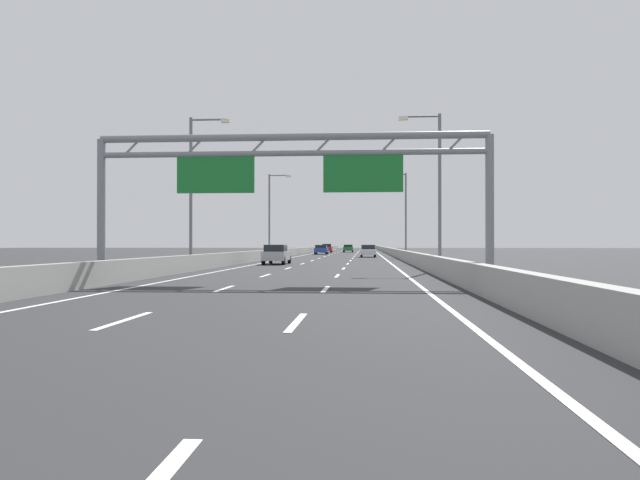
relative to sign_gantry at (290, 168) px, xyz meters
The scene contains 49 objects.
ground_plane 73.86m from the sign_gantry, 89.98° to the left, with size 260.00×260.00×0.00m, color #2D2D30.
lane_dash_left_1 14.73m from the sign_gantry, 97.34° to the right, with size 0.16×3.00×0.01m, color white.
lane_dash_left_2 7.04m from the sign_gantry, 110.33° to the right, with size 0.16×3.00×0.01m, color white.
lane_dash_left_3 6.65m from the sign_gantry, 112.95° to the left, with size 0.16×3.00×0.01m, color white.
lane_dash_left_4 14.17m from the sign_gantry, 97.67° to the left, with size 0.16×3.00×0.01m, color white.
lane_dash_left_5 22.79m from the sign_gantry, 94.58° to the left, with size 0.16×3.00×0.01m, color white.
lane_dash_left_6 31.62m from the sign_gantry, 93.26° to the left, with size 0.16×3.00×0.01m, color white.
lane_dash_left_7 40.53m from the sign_gantry, 92.53° to the left, with size 0.16×3.00×0.01m, color white.
lane_dash_left_8 49.47m from the sign_gantry, 92.07° to the left, with size 0.16×3.00×0.01m, color white.
lane_dash_left_9 58.43m from the sign_gantry, 91.75° to the left, with size 0.16×3.00×0.01m, color white.
lane_dash_left_10 67.40m from the sign_gantry, 91.52° to the left, with size 0.16×3.00×0.01m, color white.
lane_dash_left_11 76.37m from the sign_gantry, 91.34° to the left, with size 0.16×3.00×0.01m, color white.
lane_dash_left_12 85.36m from the sign_gantry, 91.20° to the left, with size 0.16×3.00×0.01m, color white.
lane_dash_left_13 94.34m from the sign_gantry, 91.08° to the left, with size 0.16×3.00×0.01m, color white.
lane_dash_left_14 103.33m from the sign_gantry, 90.99° to the left, with size 0.16×3.00×0.01m, color white.
lane_dash_left_15 112.32m from the sign_gantry, 90.91° to the left, with size 0.16×3.00×0.01m, color white.
lane_dash_left_16 121.31m from the sign_gantry, 90.84° to the left, with size 0.16×3.00×0.01m, color white.
lane_dash_left_17 130.30m from the sign_gantry, 90.78° to the left, with size 0.16×3.00×0.01m, color white.
lane_dash_right_1 14.74m from the sign_gantry, 82.48° to the right, with size 0.16×3.00×0.01m, color white.
lane_dash_right_2 7.05m from the sign_gantry, 69.22° to the right, with size 0.16×3.00×0.01m, color white.
lane_dash_right_3 6.66m from the sign_gantry, 66.55° to the left, with size 0.16×3.00×0.01m, color white.
lane_dash_right_4 14.18m from the sign_gantry, 82.14° to the left, with size 0.16×3.00×0.01m, color white.
lane_dash_right_5 22.79m from the sign_gantry, 85.31° to the left, with size 0.16×3.00×0.01m, color white.
lane_dash_right_6 31.63m from the sign_gantry, 86.66° to the left, with size 0.16×3.00×0.01m, color white.
lane_dash_right_7 40.53m from the sign_gantry, 87.41° to the left, with size 0.16×3.00×0.01m, color white.
lane_dash_right_8 49.47m from the sign_gantry, 87.88° to the left, with size 0.16×3.00×0.01m, color white.
lane_dash_right_9 58.43m from the sign_gantry, 88.21° to the left, with size 0.16×3.00×0.01m, color white.
lane_dash_right_10 67.40m from the sign_gantry, 88.45° to the left, with size 0.16×3.00×0.01m, color white.
lane_dash_right_11 76.37m from the sign_gantry, 88.63° to the left, with size 0.16×3.00×0.01m, color white.
lane_dash_right_12 85.36m from the sign_gantry, 88.78° to the left, with size 0.16×3.00×0.01m, color white.
lane_dash_right_13 94.34m from the sign_gantry, 88.89° to the left, with size 0.16×3.00×0.01m, color white.
lane_dash_right_14 103.33m from the sign_gantry, 88.99° to the left, with size 0.16×3.00×0.01m, color white.
lane_dash_right_15 112.32m from the sign_gantry, 89.07° to the left, with size 0.16×3.00×0.01m, color white.
lane_dash_right_16 121.31m from the sign_gantry, 89.14° to the left, with size 0.16×3.00×0.01m, color white.
lane_dash_right_17 130.30m from the sign_gantry, 89.20° to the left, with size 0.16×3.00×0.01m, color white.
edge_line_left 62.11m from the sign_gantry, 94.84° to the left, with size 0.16×176.00×0.01m, color white.
edge_line_right 62.11m from the sign_gantry, 85.12° to the left, with size 0.16×176.00×0.01m, color white.
barrier_left 84.10m from the sign_gantry, 94.70° to the left, with size 0.45×220.00×0.95m.
barrier_right 84.10m from the sign_gantry, 85.27° to the left, with size 0.45×220.00×0.95m.
sign_gantry is the anchor object (origin of this frame).
streetlamp_left_mid 13.65m from the sign_gantry, 123.08° to the left, with size 2.58×0.28×9.50m.
streetlamp_right_mid 13.67m from the sign_gantry, 56.77° to the left, with size 2.58×0.28×9.50m.
streetlamp_left_far 43.47m from the sign_gantry, 99.86° to the left, with size 2.58×0.28×9.50m.
streetlamp_right_far 43.48m from the sign_gantry, 80.08° to the left, with size 2.58×0.28×9.50m.
red_car 84.53m from the sign_gantry, 92.51° to the left, with size 1.73×4.31×1.56m.
blue_car 65.29m from the sign_gantry, 92.95° to the left, with size 1.86×4.58×1.41m.
green_car 87.45m from the sign_gantry, 89.98° to the left, with size 1.80×4.13×1.41m.
silver_car 21.78m from the sign_gantry, 99.87° to the left, with size 1.74×4.69×1.52m.
white_car 47.13m from the sign_gantry, 85.67° to the left, with size 1.81×4.31×1.46m.
Camera 1 is at (3.20, 0.08, 1.61)m, focal length 34.48 mm.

